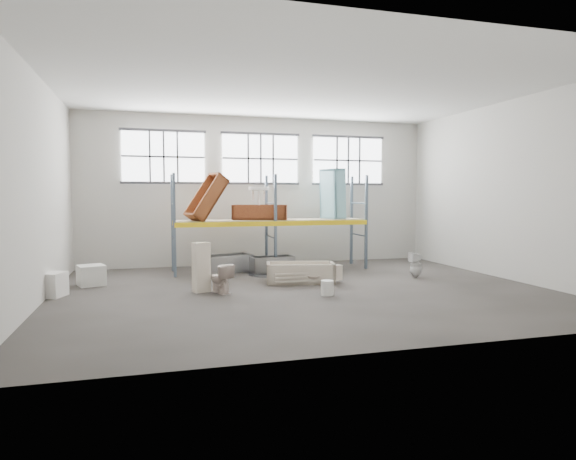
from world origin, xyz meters
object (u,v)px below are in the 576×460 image
object	(u,v)px
toilet_white	(416,265)
steel_tub_right	(272,264)
steel_tub_left	(227,264)
bucket	(327,288)
cistern_tall	(201,267)
toilet_beige	(220,278)
bathtub_beige	(300,273)
carton_near	(49,285)
blue_tub_upright	(333,194)
rust_tub_flat	(260,212)

from	to	relation	value
toilet_white	steel_tub_right	xyz separation A→B (m)	(-3.73, 2.15, -0.13)
steel_tub_left	bucket	size ratio (longest dim) A/B	4.25
cistern_tall	steel_tub_left	size ratio (longest dim) A/B	0.82
toilet_white	steel_tub_right	world-z (taller)	toilet_white
toilet_beige	bathtub_beige	bearing A→B (deg)	177.43
steel_tub_left	toilet_beige	bearing A→B (deg)	-101.55
toilet_beige	carton_near	xyz separation A→B (m)	(-3.91, 0.63, -0.07)
toilet_beige	steel_tub_right	bearing A→B (deg)	-147.33
toilet_white	steel_tub_left	xyz separation A→B (m)	(-5.07, 2.44, -0.10)
bathtub_beige	toilet_beige	bearing A→B (deg)	-147.13
cistern_tall	carton_near	distance (m)	3.51
bucket	blue_tub_upright	bearing A→B (deg)	67.71
bucket	carton_near	bearing A→B (deg)	165.65
bathtub_beige	steel_tub_right	size ratio (longest dim) A/B	1.38
steel_tub_left	blue_tub_upright	size ratio (longest dim) A/B	0.91
cistern_tall	steel_tub_right	xyz separation A→B (m)	(2.42, 2.62, -0.36)
toilet_white	carton_near	size ratio (longest dim) A/B	1.12
steel_tub_right	cistern_tall	bearing A→B (deg)	-132.63
toilet_beige	rust_tub_flat	world-z (taller)	rust_tub_flat
steel_tub_left	steel_tub_right	distance (m)	1.37
toilet_beige	toilet_white	size ratio (longest dim) A/B	0.97
cistern_tall	carton_near	size ratio (longest dim) A/B	1.83
bathtub_beige	steel_tub_left	xyz separation A→B (m)	(-1.64, 2.31, 0.00)
bathtub_beige	rust_tub_flat	size ratio (longest dim) A/B	1.08
cistern_tall	steel_tub_right	size ratio (longest dim) A/B	0.92
rust_tub_flat	cistern_tall	bearing A→B (deg)	-124.59
steel_tub_left	blue_tub_upright	xyz separation A→B (m)	(3.54, 0.26, 2.12)
steel_tub_right	blue_tub_upright	distance (m)	3.12
steel_tub_right	rust_tub_flat	world-z (taller)	rust_tub_flat
carton_near	cistern_tall	bearing A→B (deg)	-6.60
toilet_beige	cistern_tall	distance (m)	0.55
bucket	steel_tub_left	bearing A→B (deg)	112.97
bathtub_beige	bucket	distance (m)	1.82
blue_tub_upright	toilet_white	bearing A→B (deg)	-60.46
toilet_beige	cistern_tall	xyz separation A→B (m)	(-0.43, 0.23, 0.25)
cistern_tall	rust_tub_flat	bearing A→B (deg)	36.28
bathtub_beige	toilet_white	distance (m)	3.43
bathtub_beige	carton_near	xyz separation A→B (m)	(-6.19, -0.20, 0.02)
toilet_white	bucket	xyz separation A→B (m)	(-3.32, -1.68, -0.19)
toilet_white	bathtub_beige	bearing A→B (deg)	-92.11
cistern_tall	steel_tub_right	bearing A→B (deg)	28.25
steel_tub_left	rust_tub_flat	size ratio (longest dim) A/B	0.88
cistern_tall	bucket	distance (m)	3.10
steel_tub_right	toilet_white	bearing A→B (deg)	-30.00
steel_tub_right	carton_near	world-z (taller)	carton_near
cistern_tall	blue_tub_upright	distance (m)	5.88
steel_tub_right	bucket	bearing A→B (deg)	-83.98
carton_near	steel_tub_right	bearing A→B (deg)	20.67
steel_tub_right	toilet_beige	bearing A→B (deg)	-124.81
cistern_tall	toilet_white	world-z (taller)	cistern_tall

